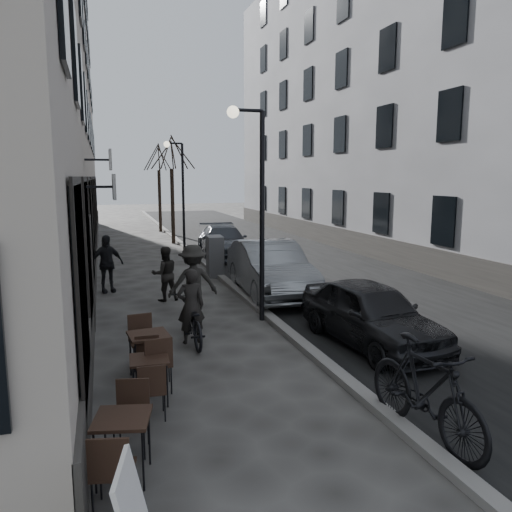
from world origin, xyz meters
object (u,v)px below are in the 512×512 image
car_near (371,313)px  tree_near (171,154)px  car_mid (270,268)px  car_far (223,241)px  streetlamp_near (255,191)px  pedestrian_near (165,274)px  tree_far (158,158)px  bistro_set_a (123,441)px  pedestrian_mid (193,283)px  moped (425,391)px  bistro_set_b (150,375)px  bistro_set_c (149,351)px  bicycle (191,320)px  streetlamp_far (179,184)px  utility_cabinet (215,256)px  pedestrian_far (106,264)px

car_near → tree_near: bearing=91.4°
car_mid → car_far: 7.34m
streetlamp_near → pedestrian_near: streetlamp_near is taller
tree_far → pedestrian_near: bearing=-96.0°
bistro_set_a → car_near: (5.16, 3.35, 0.21)m
pedestrian_mid → car_mid: (2.66, 1.96, -0.14)m
tree_far → moped: tree_far is taller
tree_far → bistro_set_b: bearing=-96.8°
car_mid → bistro_set_c: bearing=-124.5°
bicycle → car_mid: 4.76m
bicycle → streetlamp_near: bearing=-147.9°
tree_far → bistro_set_b: 25.34m
tree_near → tree_far: size_ratio=1.00×
tree_near → tree_far: (0.00, 6.00, 0.00)m
tree_near → pedestrian_mid: tree_near is taller
streetlamp_near → streetlamp_far: (0.00, 12.00, 0.00)m
streetlamp_far → utility_cabinet: size_ratio=3.56×
bistro_set_a → streetlamp_far: bearing=91.9°
tree_near → pedestrian_near: bearing=-98.9°
pedestrian_mid → car_far: pedestrian_mid is taller
pedestrian_near → pedestrian_far: size_ratio=0.88×
pedestrian_mid → car_mid: pedestrian_mid is taller
car_mid → bicycle: bearing=-126.8°
streetlamp_far → pedestrian_far: size_ratio=2.89×
bistro_set_a → car_far: car_far is taller
streetlamp_far → tree_near: tree_near is taller
tree_far → bistro_set_b: (-2.96, -24.81, -4.22)m
streetlamp_near → utility_cabinet: 6.26m
utility_cabinet → car_mid: size_ratio=0.30×
bistro_set_b → pedestrian_mid: 4.60m
tree_far → bicycle: size_ratio=3.04×
tree_near → bicycle: tree_near is taller
car_near → tree_far: bearing=90.0°
bistro_set_a → bistro_set_c: bistro_set_c is taller
bistro_set_c → moped: moped is taller
streetlamp_near → bistro_set_b: (-2.89, -3.81, -2.72)m
moped → bistro_set_a: bearing=171.3°
bistro_set_c → moped: 4.59m
car_far → pedestrian_mid: bearing=-103.2°
bicycle → bistro_set_a: bearing=69.4°
pedestrian_far → car_near: bearing=-68.1°
tree_far → tree_near: bearing=-90.0°
bistro_set_c → pedestrian_near: pedestrian_near is taller
bistro_set_b → bistro_set_a: bearing=-101.7°
bistro_set_c → car_near: car_near is taller
tree_near → bicycle: bearing=-96.5°
tree_far → pedestrian_near: size_ratio=3.67×
tree_near → car_mid: tree_near is taller
pedestrian_far → moped: bearing=-85.1°
streetlamp_near → utility_cabinet: bearing=87.3°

